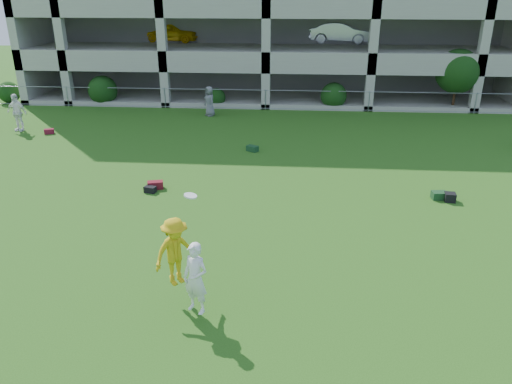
# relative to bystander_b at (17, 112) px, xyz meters

# --- Properties ---
(ground) EXTENTS (100.00, 100.00, 0.00)m
(ground) POSITION_rel_bystander_b_xyz_m (12.13, -13.48, -0.94)
(ground) COLOR #235114
(ground) RESTS_ON ground
(bystander_b) EXTENTS (1.17, 0.67, 1.87)m
(bystander_b) POSITION_rel_bystander_b_xyz_m (0.00, 0.00, 0.00)
(bystander_b) COLOR white
(bystander_b) RESTS_ON ground
(bystander_c) EXTENTS (0.91, 0.96, 1.65)m
(bystander_c) POSITION_rel_bystander_b_xyz_m (9.10, 3.82, -0.11)
(bystander_c) COLOR slate
(bystander_c) RESTS_ON ground
(bag_red_a) EXTENTS (0.61, 0.43, 0.28)m
(bag_red_a) POSITION_rel_bystander_b_xyz_m (8.90, -7.10, -0.80)
(bag_red_a) COLOR #550E1B
(bag_red_a) RESTS_ON ground
(bag_black_b) EXTENTS (0.45, 0.34, 0.22)m
(bag_black_b) POSITION_rel_bystander_b_xyz_m (8.81, -7.46, -0.83)
(bag_black_b) COLOR black
(bag_black_b) RESTS_ON ground
(bag_green_c) EXTENTS (0.53, 0.39, 0.26)m
(bag_green_c) POSITION_rel_bystander_b_xyz_m (18.92, -7.25, -0.81)
(bag_green_c) COLOR #153A21
(bag_green_c) RESTS_ON ground
(crate_d) EXTENTS (0.38, 0.38, 0.30)m
(crate_d) POSITION_rel_bystander_b_xyz_m (19.23, -7.43, -0.79)
(crate_d) COLOR black
(crate_d) RESTS_ON ground
(bag_red_f) EXTENTS (0.52, 0.44, 0.24)m
(bag_red_f) POSITION_rel_bystander_b_xyz_m (1.74, -0.44, -0.82)
(bag_red_f) COLOR maroon
(bag_red_f) RESTS_ON ground
(bag_green_g) EXTENTS (0.58, 0.52, 0.25)m
(bag_green_g) POSITION_rel_bystander_b_xyz_m (12.04, -2.44, -0.81)
(bag_green_g) COLOR #13341E
(bag_green_g) RESTS_ON ground
(frisbee_contest) EXTENTS (1.52, 1.54, 2.74)m
(frisbee_contest) POSITION_rel_bystander_b_xyz_m (11.43, -14.02, 0.29)
(frisbee_contest) COLOR gold
(frisbee_contest) RESTS_ON ground
(fence) EXTENTS (36.06, 0.06, 1.20)m
(fence) POSITION_rel_bystander_b_xyz_m (12.13, 5.52, -0.32)
(fence) COLOR gray
(fence) RESTS_ON ground
(shrub_row) EXTENTS (34.38, 2.52, 3.50)m
(shrub_row) POSITION_rel_bystander_b_xyz_m (16.72, 6.22, 0.57)
(shrub_row) COLOR #163D11
(shrub_row) RESTS_ON ground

